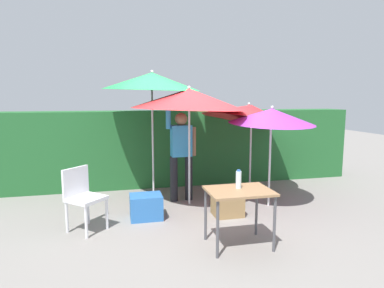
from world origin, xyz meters
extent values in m
plane|color=gray|center=(0.00, 0.00, 0.00)|extent=(24.00, 24.00, 0.00)
cube|color=#23602D|center=(0.00, 2.01, 0.79)|extent=(8.00, 0.70, 1.59)
cylinder|color=silver|center=(0.00, 0.51, 0.84)|extent=(0.04, 0.04, 1.67)
cone|color=red|center=(0.00, 0.51, 1.85)|extent=(1.97, 1.96, 0.40)
sphere|color=silver|center=(0.00, 0.52, 2.04)|extent=(0.05, 0.05, 0.05)
cylinder|color=silver|center=(1.38, 1.06, 0.70)|extent=(0.04, 0.04, 1.40)
cone|color=red|center=(1.37, 1.10, 1.56)|extent=(1.96, 1.92, 0.86)
sphere|color=silver|center=(1.35, 1.13, 1.75)|extent=(0.05, 0.05, 0.05)
cylinder|color=silver|center=(1.32, 0.11, 0.72)|extent=(0.04, 0.04, 1.43)
cone|color=purple|center=(1.33, 0.11, 1.56)|extent=(1.45, 1.46, 0.35)
sphere|color=silver|center=(1.34, 0.11, 1.71)|extent=(0.05, 0.05, 0.05)
cylinder|color=silver|center=(-0.55, 1.18, 1.00)|extent=(0.04, 0.04, 2.01)
cone|color=green|center=(-0.55, 1.19, 2.16)|extent=(1.83, 1.83, 0.40)
sphere|color=silver|center=(-0.55, 1.19, 2.34)|extent=(0.05, 0.05, 0.05)
cylinder|color=black|center=(-0.23, 0.75, 0.41)|extent=(0.14, 0.14, 0.82)
cylinder|color=black|center=(0.05, 0.76, 0.41)|extent=(0.14, 0.14, 0.82)
cube|color=#338EC6|center=(-0.09, 0.75, 1.10)|extent=(0.37, 0.23, 0.56)
sphere|color=#8C6647|center=(-0.09, 0.75, 1.49)|extent=(0.22, 0.22, 0.22)
cylinder|color=#338EC6|center=(-0.32, 0.74, 1.60)|extent=(0.09, 0.09, 0.56)
cylinder|color=#8C6647|center=(0.14, 0.76, 1.08)|extent=(0.09, 0.09, 0.52)
cylinder|color=silver|center=(-1.66, -0.58, 0.22)|extent=(0.04, 0.04, 0.44)
cylinder|color=silver|center=(-1.40, -0.31, 0.22)|extent=(0.04, 0.04, 0.44)
cylinder|color=silver|center=(-1.93, -0.32, 0.22)|extent=(0.04, 0.04, 0.44)
cylinder|color=silver|center=(-1.67, -0.05, 0.22)|extent=(0.04, 0.04, 0.44)
cube|color=silver|center=(-1.66, -0.32, 0.47)|extent=(0.62, 0.62, 0.05)
cube|color=silver|center=(-1.81, -0.18, 0.69)|extent=(0.33, 0.35, 0.40)
cube|color=#2D6BB7|center=(-0.81, -0.03, 0.19)|extent=(0.49, 0.39, 0.38)
cube|color=#9E7A4C|center=(0.47, -0.19, 0.19)|extent=(0.45, 0.38, 0.39)
cylinder|color=#4C4C51|center=(0.60, -0.99, 0.35)|extent=(0.04, 0.04, 0.70)
cylinder|color=#4C4C51|center=(-0.12, -0.99, 0.35)|extent=(0.04, 0.04, 0.70)
cylinder|color=#4C4C51|center=(0.60, -1.51, 0.35)|extent=(0.04, 0.04, 0.70)
cylinder|color=#4C4C51|center=(-0.12, -1.51, 0.35)|extent=(0.04, 0.04, 0.70)
cube|color=#99724C|center=(0.24, -1.25, 0.71)|extent=(0.80, 0.60, 0.03)
cylinder|color=silver|center=(0.25, -1.18, 0.84)|extent=(0.07, 0.07, 0.22)
cylinder|color=#2D60B7|center=(0.25, -1.18, 0.96)|extent=(0.04, 0.04, 0.02)
camera|label=1|loc=(-1.25, -4.99, 1.87)|focal=30.83mm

